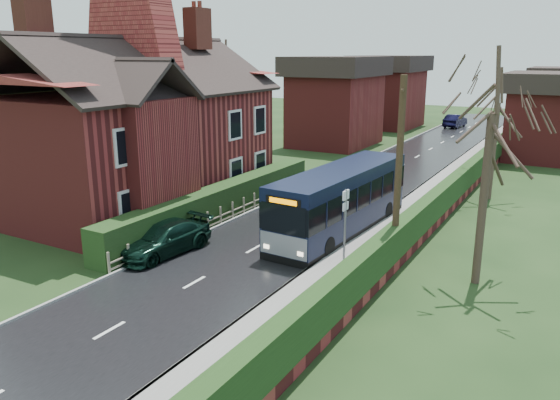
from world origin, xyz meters
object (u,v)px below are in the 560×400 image
Objects in this scene: bus_stop_sign at (345,216)px; car_green at (164,239)px; telegraph_pole at (398,176)px; car_silver at (322,181)px; bus at (341,201)px; brick_house at (139,124)px.

car_green is at bearing -159.27° from bus_stop_sign.
car_green is at bearing -172.04° from telegraph_pole.
car_silver reaches higher than car_green.
car_silver is (-3.82, 6.15, -0.74)m from bus.
telegraph_pole reaches higher than car_silver.
brick_house is 14.71m from telegraph_pole.
brick_house is at bearing 170.01° from bus_stop_sign.
bus is 1.36× the size of telegraph_pole.
bus_stop_sign is 2.49m from telegraph_pole.
brick_house is at bearing -171.19° from bus.
bus is (10.93, 1.08, -2.91)m from brick_house.
telegraph_pole is (1.80, 0.48, 1.65)m from bus_stop_sign.
car_green is (-5.10, -6.10, -0.83)m from bus.
car_silver is at bearing 45.45° from brick_house.
car_green is 7.42m from bus_stop_sign.
car_silver is at bearing 125.03° from bus.
bus_stop_sign is at bearing 24.70° from car_green.
car_green is 1.43× the size of bus_stop_sign.
car_silver is 12.33m from telegraph_pole.
brick_house reaches higher than telegraph_pole.
bus is 2.25× the size of car_green.
bus_stop_sign is (5.62, -9.88, 1.28)m from car_silver.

